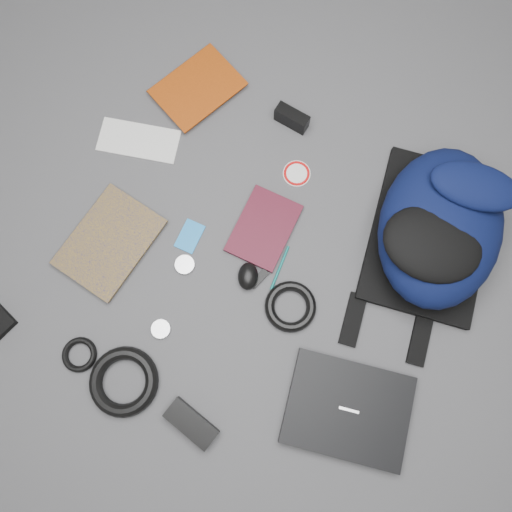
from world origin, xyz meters
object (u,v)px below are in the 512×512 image
at_px(dvd_case, 264,228).
at_px(power_brick, 191,423).
at_px(laptop, 348,409).
at_px(compact_camera, 292,118).
at_px(mouse, 248,276).
at_px(comic_book, 81,223).
at_px(textbook_red, 178,67).
at_px(backpack, 440,227).

relative_size(dvd_case, power_brick, 1.50).
height_order(laptop, dvd_case, laptop).
xyz_separation_m(dvd_case, compact_camera, (-0.07, 0.33, 0.02)).
height_order(dvd_case, mouse, mouse).
height_order(comic_book, dvd_case, comic_book).
distance_m(laptop, compact_camera, 0.83).
xyz_separation_m(textbook_red, compact_camera, (0.38, -0.00, 0.01)).
bearing_deg(compact_camera, power_brick, -76.44).
relative_size(compact_camera, power_brick, 0.71).
height_order(comic_book, compact_camera, compact_camera).
xyz_separation_m(backpack, mouse, (-0.40, -0.33, -0.08)).
bearing_deg(textbook_red, compact_camera, 21.97).
relative_size(laptop, textbook_red, 1.28).
distance_m(compact_camera, power_brick, 0.89).
height_order(textbook_red, compact_camera, compact_camera).
distance_m(laptop, mouse, 0.44).
relative_size(backpack, laptop, 1.58).
distance_m(laptop, comic_book, 0.89).
bearing_deg(compact_camera, textbook_red, -175.96).
relative_size(laptop, mouse, 4.07).
relative_size(laptop, power_brick, 2.22).
bearing_deg(compact_camera, laptop, -49.45).
bearing_deg(textbook_red, comic_book, -68.84).
bearing_deg(power_brick, backpack, 75.86).
height_order(comic_book, mouse, mouse).
xyz_separation_m(textbook_red, power_brick, (0.52, -0.88, 0.00)).
xyz_separation_m(laptop, comic_book, (-0.88, 0.12, -0.00)).
height_order(backpack, dvd_case, backpack).
bearing_deg(mouse, power_brick, -106.82).
height_order(compact_camera, power_brick, compact_camera).
bearing_deg(textbook_red, power_brick, -37.02).
relative_size(comic_book, dvd_case, 1.32).
distance_m(textbook_red, compact_camera, 0.38).
bearing_deg(textbook_red, mouse, -22.45).
bearing_deg(backpack, compact_camera, 153.44).
distance_m(dvd_case, compact_camera, 0.34).
distance_m(mouse, power_brick, 0.41).
distance_m(comic_book, power_brick, 0.63).
relative_size(compact_camera, mouse, 1.31).
bearing_deg(comic_book, textbook_red, 95.52).
xyz_separation_m(compact_camera, power_brick, (0.14, -0.88, -0.01)).
relative_size(backpack, mouse, 6.42).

